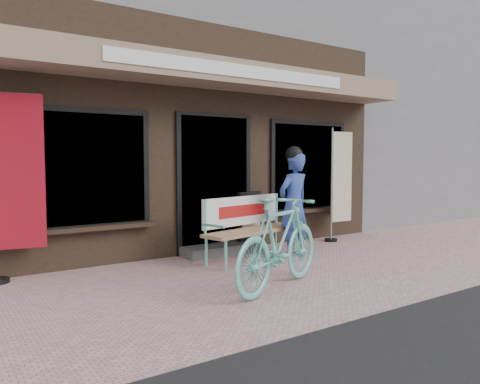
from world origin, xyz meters
TOP-DOWN VIEW (x-y plane):
  - ground at (0.00, 0.00)m, footprint 70.00×70.00m
  - storefront at (0.00, 4.96)m, footprint 7.00×6.77m
  - neighbor_right_near at (8.50, 5.50)m, footprint 10.00×7.00m
  - bench at (0.14, 1.24)m, footprint 1.77×0.80m
  - person at (0.81, 1.00)m, footprint 0.63×0.46m
  - bicycle at (-0.50, -0.28)m, footprint 1.84×1.12m
  - nobori_red at (-2.91, 1.75)m, footprint 0.70×0.30m
  - nobori_cream at (2.43, 1.60)m, footprint 0.60×0.23m
  - menu_stand at (0.58, 1.84)m, footprint 0.48×0.18m

SIDE VIEW (x-z plane):
  - ground at x=0.00m, z-range 0.00..0.00m
  - menu_stand at x=0.58m, z-range 0.01..0.96m
  - bicycle at x=-0.50m, z-range 0.00..1.07m
  - bench at x=0.14m, z-range 0.08..1.01m
  - person at x=0.81m, z-range -0.01..1.67m
  - nobori_cream at x=2.43m, z-range 0.03..2.07m
  - nobori_red at x=-2.91m, z-range 0.04..2.38m
  - neighbor_right_near at x=8.50m, z-range 0.00..5.60m
  - storefront at x=0.00m, z-range -0.01..5.99m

